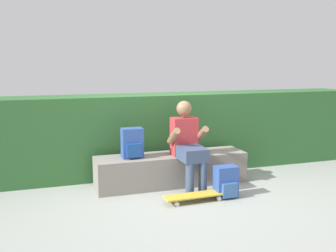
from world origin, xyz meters
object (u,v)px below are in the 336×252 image
object	(u,v)px
person_skater	(188,142)
bench_main	(171,169)
backpack_on_ground	(226,182)
skateboard_near_person	(196,196)
backpack_on_bench	(132,143)

from	to	relation	value
person_skater	bench_main	bearing A→B (deg)	125.68
person_skater	backpack_on_ground	bearing A→B (deg)	-56.23
person_skater	skateboard_near_person	world-z (taller)	person_skater
backpack_on_bench	skateboard_near_person	bearing A→B (deg)	-50.01
backpack_on_bench	person_skater	bearing A→B (deg)	-16.43
backpack_on_bench	backpack_on_ground	xyz separation A→B (m)	(1.04, -0.71, -0.43)
skateboard_near_person	backpack_on_bench	distance (m)	1.11
person_skater	backpack_on_ground	xyz separation A→B (m)	(0.33, -0.50, -0.44)
backpack_on_bench	backpack_on_ground	world-z (taller)	backpack_on_bench
bench_main	backpack_on_ground	distance (m)	0.87
person_skater	backpack_on_bench	size ratio (longest dim) A/B	2.95
bench_main	skateboard_near_person	size ratio (longest dim) A/B	2.62
bench_main	skateboard_near_person	distance (m)	0.76
skateboard_near_person	backpack_on_bench	xyz separation A→B (m)	(-0.62, 0.74, 0.55)
bench_main	skateboard_near_person	xyz separation A→B (m)	(0.07, -0.75, -0.14)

